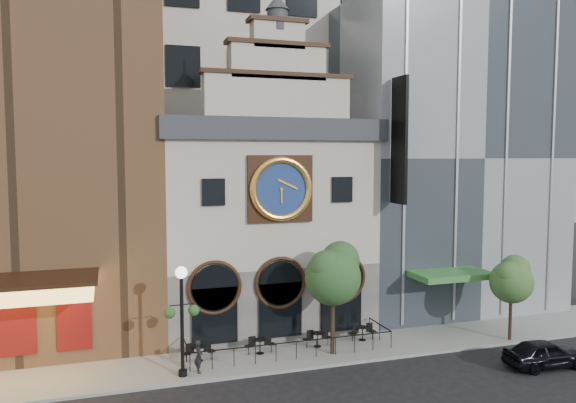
% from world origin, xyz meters
% --- Properties ---
extents(ground, '(120.00, 120.00, 0.00)m').
position_xyz_m(ground, '(0.00, 0.00, 0.00)').
color(ground, black).
rests_on(ground, ground).
extents(sidewalk, '(44.00, 5.00, 0.15)m').
position_xyz_m(sidewalk, '(0.00, 2.50, 0.07)').
color(sidewalk, gray).
rests_on(sidewalk, ground).
extents(clock_building, '(12.60, 8.78, 18.65)m').
position_xyz_m(clock_building, '(0.00, 7.82, 6.69)').
color(clock_building, '#605E5B').
rests_on(clock_building, ground).
extents(theater_building, '(14.00, 15.60, 25.00)m').
position_xyz_m(theater_building, '(-13.00, 9.96, 12.60)').
color(theater_building, brown).
rests_on(theater_building, ground).
extents(retail_building, '(14.00, 14.40, 20.00)m').
position_xyz_m(retail_building, '(12.99, 9.99, 10.14)').
color(retail_building, gray).
rests_on(retail_building, ground).
extents(office_tower, '(20.00, 16.00, 40.00)m').
position_xyz_m(office_tower, '(0.00, 20.00, 20.00)').
color(office_tower, beige).
rests_on(office_tower, ground).
extents(cafe_railing, '(10.60, 2.60, 0.90)m').
position_xyz_m(cafe_railing, '(0.00, 2.50, 0.60)').
color(cafe_railing, black).
rests_on(cafe_railing, sidewalk).
extents(bistro_0, '(1.58, 0.68, 0.90)m').
position_xyz_m(bistro_0, '(-4.68, 2.45, 0.61)').
color(bistro_0, black).
rests_on(bistro_0, sidewalk).
extents(bistro_1, '(1.58, 0.68, 0.90)m').
position_xyz_m(bistro_1, '(-1.52, 2.53, 0.61)').
color(bistro_1, black).
rests_on(bistro_1, sidewalk).
extents(bistro_2, '(1.58, 0.68, 0.90)m').
position_xyz_m(bistro_2, '(1.67, 2.61, 0.61)').
color(bistro_2, black).
rests_on(bistro_2, sidewalk).
extents(bistro_3, '(1.58, 0.68, 0.90)m').
position_xyz_m(bistro_3, '(4.40, 2.82, 0.61)').
color(bistro_3, black).
rests_on(bistro_3, sidewalk).
extents(car_right, '(4.17, 1.91, 1.39)m').
position_xyz_m(car_right, '(11.33, -3.20, 0.69)').
color(car_right, black).
rests_on(car_right, ground).
extents(pedestrian, '(0.41, 0.59, 1.56)m').
position_xyz_m(pedestrian, '(-4.92, 0.98, 0.93)').
color(pedestrian, black).
rests_on(pedestrian, sidewalk).
extents(lamppost, '(1.64, 0.64, 5.13)m').
position_xyz_m(lamppost, '(-5.69, 0.80, 3.32)').
color(lamppost, black).
rests_on(lamppost, sidewalk).
extents(tree_left, '(3.00, 2.89, 5.77)m').
position_xyz_m(tree_left, '(2.08, 1.45, 4.38)').
color(tree_left, '#382619').
rests_on(tree_left, sidewalk).
extents(tree_right, '(2.43, 2.34, 4.69)m').
position_xyz_m(tree_right, '(12.26, 0.43, 3.59)').
color(tree_right, '#382619').
rests_on(tree_right, sidewalk).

